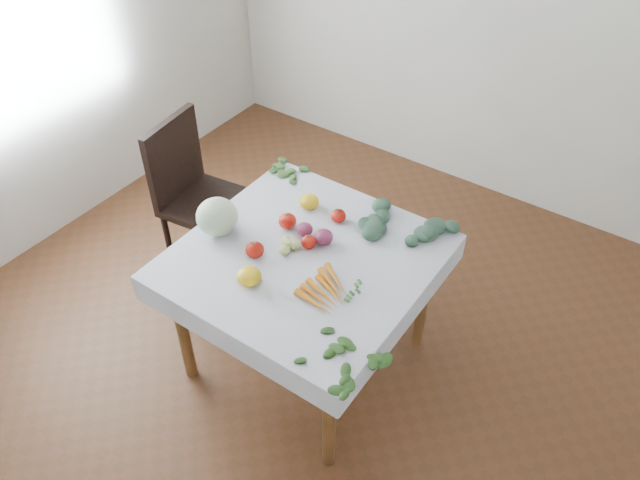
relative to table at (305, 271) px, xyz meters
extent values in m
plane|color=#57301B|center=(0.00, 0.00, -0.65)|extent=(4.00, 4.00, 0.00)
cube|color=white|center=(-2.00, 0.00, 0.70)|extent=(0.04, 4.00, 2.70)
cube|color=brown|center=(0.00, 0.00, 0.08)|extent=(1.00, 1.00, 0.04)
cylinder|color=brown|center=(-0.44, -0.44, -0.30)|extent=(0.06, 0.06, 0.71)
cylinder|color=brown|center=(0.44, -0.44, -0.30)|extent=(0.06, 0.06, 0.71)
cylinder|color=brown|center=(-0.44, 0.44, -0.30)|extent=(0.06, 0.06, 0.71)
cylinder|color=brown|center=(0.44, 0.44, -0.30)|extent=(0.06, 0.06, 0.71)
cube|color=white|center=(0.00, 0.00, 0.10)|extent=(1.12, 1.12, 0.01)
cube|color=black|center=(-0.91, 0.28, -0.18)|extent=(0.49, 0.49, 0.04)
cube|color=black|center=(-1.11, 0.26, 0.08)|extent=(0.10, 0.44, 0.48)
cylinder|color=black|center=(-1.07, 0.07, -0.43)|extent=(0.04, 0.04, 0.45)
cylinder|color=black|center=(-0.70, 0.12, -0.43)|extent=(0.04, 0.04, 0.45)
cylinder|color=black|center=(-1.12, 0.44, -0.43)|extent=(0.04, 0.04, 0.45)
cylinder|color=black|center=(-0.75, 0.49, -0.43)|extent=(0.04, 0.04, 0.45)
ellipsoid|color=silver|center=(-0.45, -0.10, 0.19)|extent=(0.23, 0.23, 0.18)
ellipsoid|color=red|center=(-0.19, 0.12, 0.14)|extent=(0.11, 0.11, 0.08)
ellipsoid|color=red|center=(-0.01, 0.30, 0.14)|extent=(0.09, 0.09, 0.07)
ellipsoid|color=red|center=(-0.19, -0.14, 0.14)|extent=(0.11, 0.11, 0.08)
ellipsoid|color=red|center=(-0.02, 0.06, 0.13)|extent=(0.08, 0.08, 0.06)
ellipsoid|color=yellow|center=(-0.19, 0.30, 0.14)|extent=(0.12, 0.12, 0.07)
ellipsoid|color=yellow|center=(-0.10, -0.28, 0.14)|extent=(0.12, 0.12, 0.08)
ellipsoid|color=#631C45|center=(0.02, 0.12, 0.14)|extent=(0.10, 0.10, 0.08)
ellipsoid|color=#631C45|center=(-0.09, 0.12, 0.14)|extent=(0.09, 0.09, 0.07)
ellipsoid|color=#BCCD76|center=(-0.06, -0.02, 0.12)|extent=(0.05, 0.05, 0.04)
ellipsoid|color=#BCCD76|center=(-0.08, -0.01, 0.12)|extent=(0.05, 0.05, 0.04)
ellipsoid|color=#BCCD76|center=(-0.06, -0.04, 0.12)|extent=(0.05, 0.05, 0.04)
ellipsoid|color=#BCCD76|center=(-0.05, 0.00, 0.12)|extent=(0.05, 0.05, 0.04)
ellipsoid|color=#BCCD76|center=(-0.11, -0.03, 0.12)|extent=(0.05, 0.05, 0.04)
ellipsoid|color=#BCCD76|center=(-0.02, -0.04, 0.12)|extent=(0.05, 0.05, 0.04)
ellipsoid|color=#BCCD76|center=(-0.09, 0.02, 0.12)|extent=(0.05, 0.05, 0.04)
cone|color=orange|center=(0.23, -0.07, 0.12)|extent=(0.20, 0.14, 0.03)
cone|color=orange|center=(0.23, -0.10, 0.12)|extent=(0.20, 0.12, 0.03)
cone|color=orange|center=(0.23, -0.13, 0.12)|extent=(0.21, 0.11, 0.03)
cone|color=orange|center=(0.23, -0.17, 0.12)|extent=(0.21, 0.09, 0.03)
cone|color=orange|center=(0.23, -0.20, 0.12)|extent=(0.21, 0.08, 0.03)
cone|color=orange|center=(0.23, -0.24, 0.12)|extent=(0.21, 0.06, 0.03)
ellipsoid|color=#32523F|center=(0.33, 0.43, 0.13)|extent=(0.08, 0.08, 0.05)
ellipsoid|color=#32523F|center=(0.28, 0.46, 0.13)|extent=(0.08, 0.08, 0.05)
ellipsoid|color=#32523F|center=(0.30, 0.39, 0.13)|extent=(0.08, 0.08, 0.05)
ellipsoid|color=#32523F|center=(0.34, 0.47, 0.13)|extent=(0.08, 0.08, 0.05)
ellipsoid|color=#32523F|center=(0.23, 0.43, 0.13)|extent=(0.08, 0.08, 0.05)
ellipsoid|color=#32523F|center=(0.37, 0.39, 0.13)|extent=(0.08, 0.08, 0.05)
ellipsoid|color=#32523F|center=(0.29, 0.50, 0.13)|extent=(0.08, 0.08, 0.05)
ellipsoid|color=#32523F|center=(0.25, 0.36, 0.13)|extent=(0.08, 0.08, 0.05)
ellipsoid|color=#32523F|center=(0.41, 0.45, 0.13)|extent=(0.08, 0.08, 0.05)
ellipsoid|color=#32523F|center=(0.20, 0.48, 0.13)|extent=(0.08, 0.08, 0.05)
ellipsoid|color=#32523F|center=(0.35, 0.33, 0.13)|extent=(0.08, 0.08, 0.05)
ellipsoid|color=#32523F|center=(0.36, 0.54, 0.13)|extent=(0.08, 0.08, 0.05)
ellipsoid|color=#32523F|center=(0.16, 0.38, 0.13)|extent=(0.08, 0.08, 0.05)
ellipsoid|color=#32523F|center=(0.46, 0.39, 0.13)|extent=(0.08, 0.08, 0.05)
ellipsoid|color=#32523F|center=(0.22, 0.56, 0.13)|extent=(0.08, 0.08, 0.05)
ellipsoid|color=#32523F|center=(0.26, 0.29, 0.13)|extent=(0.08, 0.08, 0.05)
ellipsoid|color=#234D18|center=(0.50, -0.43, 0.11)|extent=(0.07, 0.04, 0.01)
ellipsoid|color=#234D18|center=(0.46, -0.42, 0.11)|extent=(0.07, 0.04, 0.01)
ellipsoid|color=#234D18|center=(0.49, -0.46, 0.11)|extent=(0.07, 0.04, 0.01)
ellipsoid|color=#234D18|center=(0.50, -0.40, 0.11)|extent=(0.07, 0.04, 0.01)
ellipsoid|color=#234D18|center=(0.43, -0.45, 0.11)|extent=(0.07, 0.04, 0.01)
ellipsoid|color=#234D18|center=(0.53, -0.45, 0.11)|extent=(0.07, 0.04, 0.01)
ellipsoid|color=#234D18|center=(0.45, -0.39, 0.11)|extent=(0.07, 0.04, 0.01)
ellipsoid|color=#234D18|center=(0.46, -0.49, 0.11)|extent=(0.07, 0.04, 0.01)
ellipsoid|color=#234D18|center=(0.55, -0.40, 0.11)|extent=(0.07, 0.04, 0.01)
ellipsoid|color=#234D18|center=(0.39, -0.42, 0.11)|extent=(0.07, 0.04, 0.01)
ellipsoid|color=#234D18|center=(0.54, -0.49, 0.11)|extent=(0.07, 0.04, 0.01)
ellipsoid|color=#234D18|center=(0.48, -0.35, 0.11)|extent=(0.07, 0.04, 0.01)
ellipsoid|color=#234D18|center=(0.40, -0.50, 0.11)|extent=(0.07, 0.04, 0.01)
ellipsoid|color=#234D18|center=(0.60, -0.43, 0.11)|extent=(0.07, 0.04, 0.01)
ellipsoid|color=#234D18|center=(0.39, -0.37, 0.11)|extent=(0.07, 0.04, 0.01)
ellipsoid|color=#234D18|center=(0.50, -0.54, 0.11)|extent=(0.07, 0.04, 0.01)
ellipsoid|color=#234D18|center=(0.56, -0.34, 0.11)|extent=(0.07, 0.04, 0.01)
ellipsoid|color=#3F7234|center=(-0.45, 0.48, 0.11)|extent=(0.05, 0.05, 0.02)
ellipsoid|color=#3F7234|center=(-0.47, 0.50, 0.11)|extent=(0.05, 0.05, 0.02)
ellipsoid|color=#3F7234|center=(-0.47, 0.46, 0.11)|extent=(0.05, 0.05, 0.02)
ellipsoid|color=#3F7234|center=(-0.43, 0.49, 0.11)|extent=(0.05, 0.05, 0.02)
ellipsoid|color=#3F7234|center=(-0.50, 0.49, 0.11)|extent=(0.05, 0.05, 0.02)
ellipsoid|color=#3F7234|center=(-0.43, 0.45, 0.11)|extent=(0.05, 0.05, 0.02)
ellipsoid|color=#3F7234|center=(-0.45, 0.52, 0.11)|extent=(0.05, 0.05, 0.02)
ellipsoid|color=#3F7234|center=(-0.50, 0.45, 0.11)|extent=(0.05, 0.05, 0.02)
ellipsoid|color=#3F7234|center=(-0.39, 0.48, 0.11)|extent=(0.05, 0.05, 0.02)
ellipsoid|color=#3F7234|center=(-0.51, 0.52, 0.11)|extent=(0.05, 0.05, 0.02)
ellipsoid|color=#3F7234|center=(-0.45, 0.42, 0.11)|extent=(0.05, 0.05, 0.02)
ellipsoid|color=#3F7234|center=(-0.41, 0.53, 0.11)|extent=(0.05, 0.05, 0.02)
ellipsoid|color=#3F7234|center=(-0.55, 0.47, 0.11)|extent=(0.05, 0.05, 0.02)
ellipsoid|color=#3F7234|center=(-0.38, 0.44, 0.11)|extent=(0.05, 0.05, 0.02)
camera|label=1|loc=(1.27, -1.71, 2.09)|focal=35.00mm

